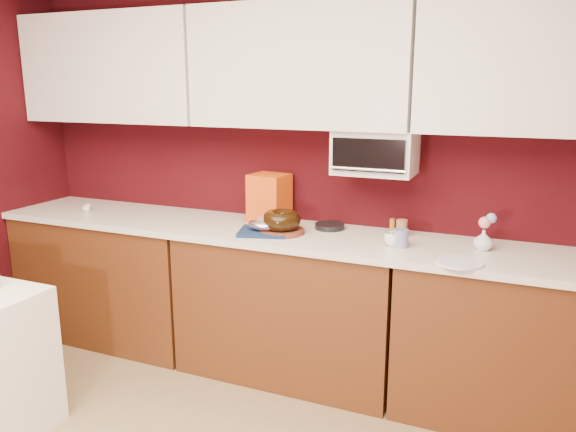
# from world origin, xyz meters

# --- Properties ---
(wall_back) EXTENTS (4.00, 0.02, 2.50)m
(wall_back) POSITION_xyz_m (0.00, 2.25, 1.25)
(wall_back) COLOR #38070B
(wall_back) RESTS_ON floor
(base_cabinet_left) EXTENTS (1.31, 0.58, 0.86)m
(base_cabinet_left) POSITION_xyz_m (-1.33, 1.94, 0.43)
(base_cabinet_left) COLOR #552B11
(base_cabinet_left) RESTS_ON floor
(base_cabinet_center) EXTENTS (1.31, 0.58, 0.86)m
(base_cabinet_center) POSITION_xyz_m (0.00, 1.94, 0.43)
(base_cabinet_center) COLOR #552B11
(base_cabinet_center) RESTS_ON floor
(base_cabinet_right) EXTENTS (1.31, 0.58, 0.86)m
(base_cabinet_right) POSITION_xyz_m (1.33, 1.94, 0.43)
(base_cabinet_right) COLOR #552B11
(base_cabinet_right) RESTS_ON floor
(countertop) EXTENTS (4.00, 0.62, 0.04)m
(countertop) POSITION_xyz_m (0.00, 1.94, 0.88)
(countertop) COLOR silver
(countertop) RESTS_ON base_cabinet_center
(upper_cabinet_left) EXTENTS (1.31, 0.33, 0.70)m
(upper_cabinet_left) POSITION_xyz_m (-1.33, 2.08, 1.85)
(upper_cabinet_left) COLOR white
(upper_cabinet_left) RESTS_ON wall_back
(upper_cabinet_center) EXTENTS (1.31, 0.33, 0.70)m
(upper_cabinet_center) POSITION_xyz_m (0.00, 2.08, 1.85)
(upper_cabinet_center) COLOR white
(upper_cabinet_center) RESTS_ON wall_back
(upper_cabinet_right) EXTENTS (1.31, 0.33, 0.70)m
(upper_cabinet_right) POSITION_xyz_m (1.33, 2.08, 1.85)
(upper_cabinet_right) COLOR white
(upper_cabinet_right) RESTS_ON wall_back
(toaster_oven) EXTENTS (0.45, 0.30, 0.25)m
(toaster_oven) POSITION_xyz_m (0.45, 2.10, 1.38)
(toaster_oven) COLOR white
(toaster_oven) RESTS_ON upper_cabinet_center
(toaster_oven_door) EXTENTS (0.40, 0.02, 0.18)m
(toaster_oven_door) POSITION_xyz_m (0.45, 1.94, 1.38)
(toaster_oven_door) COLOR black
(toaster_oven_door) RESTS_ON toaster_oven
(toaster_oven_handle) EXTENTS (0.42, 0.02, 0.02)m
(toaster_oven_handle) POSITION_xyz_m (0.45, 1.93, 1.30)
(toaster_oven_handle) COLOR silver
(toaster_oven_handle) RESTS_ON toaster_oven
(cake_base) EXTENTS (0.34, 0.34, 0.02)m
(cake_base) POSITION_xyz_m (-0.04, 1.89, 0.91)
(cake_base) COLOR brown
(cake_base) RESTS_ON countertop
(bundt_cake) EXTENTS (0.26, 0.26, 0.09)m
(bundt_cake) POSITION_xyz_m (-0.04, 1.89, 0.98)
(bundt_cake) COLOR black
(bundt_cake) RESTS_ON cake_base
(navy_towel) EXTENTS (0.34, 0.31, 0.02)m
(navy_towel) POSITION_xyz_m (-0.13, 1.85, 0.91)
(navy_towel) COLOR #14284D
(navy_towel) RESTS_ON countertop
(foil_ham_nest) EXTENTS (0.21, 0.19, 0.07)m
(foil_ham_nest) POSITION_xyz_m (-0.13, 1.85, 0.96)
(foil_ham_nest) COLOR white
(foil_ham_nest) RESTS_ON navy_towel
(roasted_ham) EXTENTS (0.12, 0.10, 0.07)m
(roasted_ham) POSITION_xyz_m (-0.13, 1.85, 0.98)
(roasted_ham) COLOR #9F5348
(roasted_ham) RESTS_ON foil_ham_nest
(pandoro_box) EXTENTS (0.24, 0.23, 0.30)m
(pandoro_box) POSITION_xyz_m (-0.22, 2.12, 1.05)
(pandoro_box) COLOR red
(pandoro_box) RESTS_ON countertop
(dark_pan) EXTENTS (0.22, 0.22, 0.03)m
(dark_pan) POSITION_xyz_m (0.19, 2.10, 0.92)
(dark_pan) COLOR black
(dark_pan) RESTS_ON countertop
(coffee_mug) EXTENTS (0.11, 0.11, 0.09)m
(coffee_mug) POSITION_xyz_m (0.62, 1.88, 0.94)
(coffee_mug) COLOR white
(coffee_mug) RESTS_ON countertop
(blue_jar) EXTENTS (0.11, 0.11, 0.10)m
(blue_jar) POSITION_xyz_m (0.66, 1.88, 0.95)
(blue_jar) COLOR navy
(blue_jar) RESTS_ON countertop
(flower_vase) EXTENTS (0.10, 0.10, 0.12)m
(flower_vase) POSITION_xyz_m (1.07, 2.00, 0.96)
(flower_vase) COLOR silver
(flower_vase) RESTS_ON countertop
(flower_pink) EXTENTS (0.06, 0.06, 0.06)m
(flower_pink) POSITION_xyz_m (1.07, 2.00, 1.05)
(flower_pink) COLOR pink
(flower_pink) RESTS_ON flower_vase
(flower_blue) EXTENTS (0.05, 0.05, 0.05)m
(flower_blue) POSITION_xyz_m (1.10, 2.02, 1.07)
(flower_blue) COLOR #889FD9
(flower_blue) RESTS_ON flower_vase
(china_plate) EXTENTS (0.30, 0.30, 0.01)m
(china_plate) POSITION_xyz_m (0.99, 1.71, 0.91)
(china_plate) COLOR white
(china_plate) RESTS_ON countertop
(amber_bottle) EXTENTS (0.04, 0.04, 0.09)m
(amber_bottle) POSITION_xyz_m (0.56, 2.13, 0.95)
(amber_bottle) COLOR #8E5F19
(amber_bottle) RESTS_ON countertop
(paper_cup) EXTENTS (0.07, 0.07, 0.09)m
(paper_cup) POSITION_xyz_m (0.62, 2.11, 0.95)
(paper_cup) COLOR #8F6041
(paper_cup) RESTS_ON countertop
(egg_left) EXTENTS (0.06, 0.05, 0.04)m
(egg_left) POSITION_xyz_m (-1.54, 1.95, 0.92)
(egg_left) COLOR silver
(egg_left) RESTS_ON countertop
(egg_right) EXTENTS (0.06, 0.05, 0.05)m
(egg_right) POSITION_xyz_m (-1.49, 1.88, 0.92)
(egg_right) COLOR silver
(egg_right) RESTS_ON countertop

